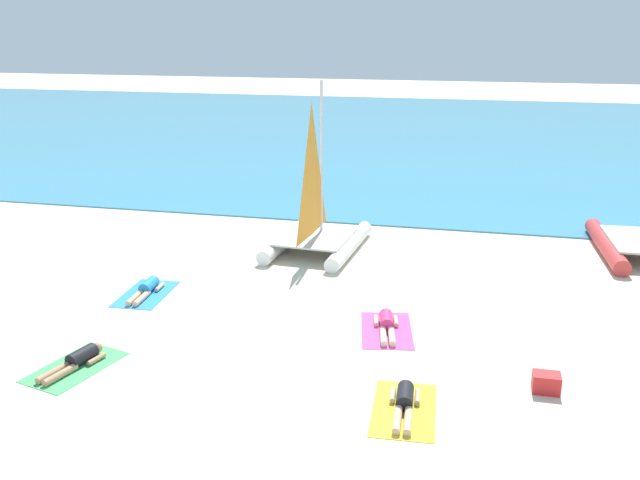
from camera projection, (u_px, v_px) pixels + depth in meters
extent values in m
plane|color=beige|center=(357.00, 226.00, 22.84)|extent=(120.00, 120.00, 0.00)
cube|color=teal|center=(415.00, 134.00, 41.57)|extent=(120.00, 40.00, 0.05)
cylinder|color=white|center=(286.00, 239.00, 20.75)|extent=(0.72, 3.80, 0.43)
cylinder|color=white|center=(350.00, 245.00, 20.18)|extent=(0.72, 3.80, 0.43)
cube|color=silver|center=(316.00, 236.00, 20.23)|extent=(2.16, 2.57, 0.05)
cylinder|color=silver|center=(321.00, 158.00, 20.05)|extent=(0.09, 0.09, 4.50)
pyramid|color=orange|center=(312.00, 169.00, 19.28)|extent=(0.21, 1.98, 3.78)
cylinder|color=#CC3838|center=(606.00, 245.00, 20.14)|extent=(0.67, 4.17, 0.47)
cube|color=#338CD8|center=(146.00, 294.00, 17.14)|extent=(1.20, 1.96, 0.01)
cylinder|color=#268CCC|center=(149.00, 285.00, 17.29)|extent=(0.33, 0.64, 0.30)
sphere|color=#D8AD84|center=(155.00, 280.00, 17.67)|extent=(0.22, 0.22, 0.22)
cylinder|color=#D8AD84|center=(135.00, 298.00, 16.71)|extent=(0.18, 0.79, 0.14)
cylinder|color=#D8AD84|center=(142.00, 298.00, 16.68)|extent=(0.18, 0.79, 0.14)
cylinder|color=#D8AD84|center=(143.00, 286.00, 17.49)|extent=(0.12, 0.45, 0.10)
cylinder|color=#D8AD84|center=(160.00, 287.00, 17.42)|extent=(0.12, 0.45, 0.10)
cube|color=#4CB266|center=(75.00, 367.00, 13.52)|extent=(1.54, 2.11, 0.01)
cylinder|color=black|center=(82.00, 356.00, 13.64)|extent=(0.44, 0.67, 0.30)
sphere|color=tan|center=(97.00, 347.00, 13.98)|extent=(0.22, 0.22, 0.22)
cylinder|color=tan|center=(54.00, 372.00, 13.15)|extent=(0.33, 0.79, 0.14)
cylinder|color=tan|center=(60.00, 375.00, 13.07)|extent=(0.33, 0.79, 0.14)
cylinder|color=tan|center=(80.00, 354.00, 13.89)|extent=(0.21, 0.46, 0.10)
cylinder|color=tan|center=(97.00, 359.00, 13.70)|extent=(0.21, 0.46, 0.10)
cube|color=#D84C99|center=(387.00, 330.00, 15.13)|extent=(1.42, 2.06, 0.01)
cylinder|color=#D83372|center=(386.00, 320.00, 15.27)|extent=(0.40, 0.66, 0.30)
sphere|color=beige|center=(386.00, 313.00, 15.66)|extent=(0.22, 0.22, 0.22)
cylinder|color=beige|center=(383.00, 336.00, 14.68)|extent=(0.28, 0.79, 0.14)
cylinder|color=beige|center=(392.00, 336.00, 14.67)|extent=(0.28, 0.79, 0.14)
cylinder|color=beige|center=(376.00, 321.00, 15.46)|extent=(0.18, 0.46, 0.10)
cylinder|color=beige|center=(396.00, 321.00, 15.44)|extent=(0.18, 0.46, 0.10)
cube|color=yellow|center=(404.00, 409.00, 12.04)|extent=(1.21, 1.96, 0.01)
cylinder|color=black|center=(405.00, 396.00, 12.18)|extent=(0.33, 0.64, 0.30)
sphere|color=#D8AD84|center=(406.00, 384.00, 12.56)|extent=(0.22, 0.22, 0.22)
cylinder|color=#D8AD84|center=(397.00, 419.00, 11.61)|extent=(0.18, 0.79, 0.14)
cylinder|color=#D8AD84|center=(408.00, 420.00, 11.58)|extent=(0.18, 0.79, 0.14)
cylinder|color=#D8AD84|center=(393.00, 395.00, 12.39)|extent=(0.13, 0.45, 0.10)
cylinder|color=#D8AD84|center=(418.00, 397.00, 12.31)|extent=(0.13, 0.45, 0.10)
cube|color=red|center=(546.00, 383.00, 12.58)|extent=(0.50, 0.36, 0.36)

